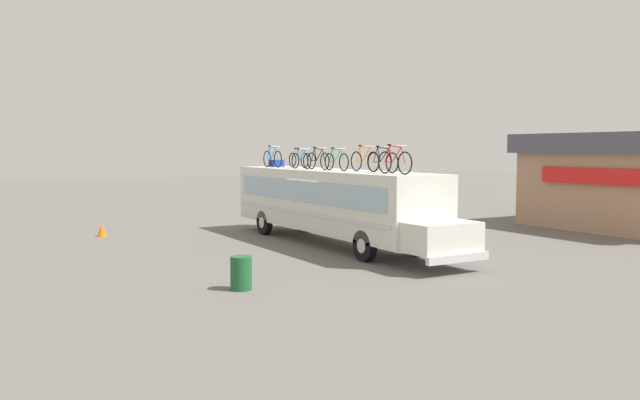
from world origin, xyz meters
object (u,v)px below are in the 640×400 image
(rooftop_bicycle_5, at_px, (336,161))
(rooftop_bicycle_7, at_px, (382,161))
(rooftop_bicycle_8, at_px, (395,162))
(trash_bin, at_px, (241,273))
(rooftop_bicycle_3, at_px, (301,160))
(rooftop_bicycle_1, at_px, (272,158))
(traffic_cone, at_px, (102,230))
(rooftop_bicycle_2, at_px, (298,159))
(luggage_bag_1, at_px, (276,163))
(rooftop_bicycle_6, at_px, (365,160))
(rooftop_bicycle_4, at_px, (318,160))
(bus, at_px, (333,201))

(rooftop_bicycle_5, relative_size, rooftop_bicycle_7, 0.95)
(rooftop_bicycle_5, xyz_separation_m, rooftop_bicycle_8, (3.78, -0.11, 0.04))
(trash_bin, bearing_deg, rooftop_bicycle_7, 112.31)
(rooftop_bicycle_3, height_order, trash_bin, rooftop_bicycle_3)
(rooftop_bicycle_3, relative_size, rooftop_bicycle_5, 0.97)
(rooftop_bicycle_1, relative_size, traffic_cone, 3.33)
(rooftop_bicycle_2, height_order, rooftop_bicycle_8, rooftop_bicycle_8)
(luggage_bag_1, distance_m, traffic_cone, 8.06)
(rooftop_bicycle_7, xyz_separation_m, trash_bin, (2.63, -6.40, -2.82))
(traffic_cone, bearing_deg, trash_bin, 4.74)
(rooftop_bicycle_7, height_order, rooftop_bicycle_8, rooftop_bicycle_8)
(rooftop_bicycle_2, bearing_deg, rooftop_bicycle_6, -0.74)
(rooftop_bicycle_2, distance_m, trash_bin, 11.42)
(trash_bin, bearing_deg, rooftop_bicycle_1, 150.02)
(rooftop_bicycle_3, distance_m, rooftop_bicycle_6, 3.93)
(rooftop_bicycle_3, xyz_separation_m, rooftop_bicycle_8, (6.36, -0.01, 0.04))
(luggage_bag_1, relative_size, rooftop_bicycle_8, 0.32)
(rooftop_bicycle_6, bearing_deg, rooftop_bicycle_7, -2.45)
(rooftop_bicycle_5, relative_size, rooftop_bicycle_6, 0.94)
(traffic_cone, bearing_deg, rooftop_bicycle_6, 41.04)
(luggage_bag_1, xyz_separation_m, rooftop_bicycle_8, (9.46, -0.42, 0.25))
(rooftop_bicycle_1, bearing_deg, rooftop_bicycle_3, 2.44)
(rooftop_bicycle_4, bearing_deg, rooftop_bicycle_3, -178.26)
(rooftop_bicycle_7, bearing_deg, bus, -177.24)
(rooftop_bicycle_7, height_order, traffic_cone, rooftop_bicycle_7)
(rooftop_bicycle_6, xyz_separation_m, rooftop_bicycle_8, (2.45, -0.49, 0.01))
(bus, distance_m, rooftop_bicycle_7, 3.41)
(bus, height_order, luggage_bag_1, luggage_bag_1)
(rooftop_bicycle_7, bearing_deg, rooftop_bicycle_2, 178.94)
(rooftop_bicycle_3, relative_size, traffic_cone, 3.04)
(trash_bin, relative_size, traffic_cone, 1.64)
(bus, xyz_separation_m, rooftop_bicycle_1, (-4.52, -0.39, 1.60))
(luggage_bag_1, relative_size, rooftop_bicycle_6, 0.32)
(rooftop_bicycle_2, height_order, rooftop_bicycle_7, rooftop_bicycle_7)
(bus, xyz_separation_m, rooftop_bicycle_2, (-3.31, 0.26, 1.56))
(rooftop_bicycle_5, distance_m, rooftop_bicycle_8, 3.78)
(rooftop_bicycle_4, bearing_deg, rooftop_bicycle_7, 5.90)
(rooftop_bicycle_6, bearing_deg, rooftop_bicycle_2, 179.26)
(rooftop_bicycle_1, bearing_deg, rooftop_bicycle_7, 4.05)
(luggage_bag_1, xyz_separation_m, rooftop_bicycle_1, (0.64, -0.52, 0.24))
(bus, height_order, trash_bin, bus)
(rooftop_bicycle_7, bearing_deg, rooftop_bicycle_1, -175.95)
(rooftop_bicycle_7, relative_size, trash_bin, 2.02)
(traffic_cone, bearing_deg, rooftop_bicycle_2, 65.51)
(rooftop_bicycle_3, bearing_deg, rooftop_bicycle_7, 4.83)
(luggage_bag_1, relative_size, rooftop_bicycle_2, 0.33)
(bus, bearing_deg, rooftop_bicycle_7, 2.76)
(rooftop_bicycle_2, relative_size, rooftop_bicycle_7, 0.98)
(bus, relative_size, rooftop_bicycle_7, 7.42)
(bus, distance_m, rooftop_bicycle_8, 4.60)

